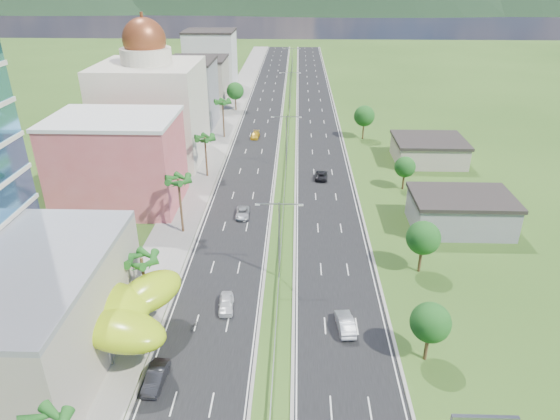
# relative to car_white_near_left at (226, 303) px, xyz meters

# --- Properties ---
(ground) EXTENTS (500.00, 500.00, 0.00)m
(ground) POSITION_rel_car_white_near_left_xyz_m (6.18, -2.82, -0.78)
(ground) COLOR #2D5119
(ground) RESTS_ON ground
(road_left) EXTENTS (11.00, 260.00, 0.04)m
(road_left) POSITION_rel_car_white_near_left_xyz_m (-1.32, 87.18, -0.76)
(road_left) COLOR black
(road_left) RESTS_ON ground
(road_right) EXTENTS (11.00, 260.00, 0.04)m
(road_right) POSITION_rel_car_white_near_left_xyz_m (13.68, 87.18, -0.76)
(road_right) COLOR black
(road_right) RESTS_ON ground
(sidewalk_left) EXTENTS (7.00, 260.00, 0.12)m
(sidewalk_left) POSITION_rel_car_white_near_left_xyz_m (-10.82, 87.18, -0.72)
(sidewalk_left) COLOR gray
(sidewalk_left) RESTS_ON ground
(median_guardrail) EXTENTS (0.10, 216.06, 0.76)m
(median_guardrail) POSITION_rel_car_white_near_left_xyz_m (6.18, 69.17, -0.16)
(median_guardrail) COLOR gray
(median_guardrail) RESTS_ON ground
(streetlight_median_b) EXTENTS (6.04, 0.25, 11.00)m
(streetlight_median_b) POSITION_rel_car_white_near_left_xyz_m (6.18, 7.18, 5.97)
(streetlight_median_b) COLOR gray
(streetlight_median_b) RESTS_ON ground
(streetlight_median_c) EXTENTS (6.04, 0.25, 11.00)m
(streetlight_median_c) POSITION_rel_car_white_near_left_xyz_m (6.18, 47.18, 5.97)
(streetlight_median_c) COLOR gray
(streetlight_median_c) RESTS_ON ground
(streetlight_median_d) EXTENTS (6.04, 0.25, 11.00)m
(streetlight_median_d) POSITION_rel_car_white_near_left_xyz_m (6.18, 92.18, 5.97)
(streetlight_median_d) COLOR gray
(streetlight_median_d) RESTS_ON ground
(streetlight_median_e) EXTENTS (6.04, 0.25, 11.00)m
(streetlight_median_e) POSITION_rel_car_white_near_left_xyz_m (6.18, 137.18, 5.97)
(streetlight_median_e) COLOR gray
(streetlight_median_e) RESTS_ON ground
(lime_canopy) EXTENTS (18.00, 15.00, 7.40)m
(lime_canopy) POSITION_rel_car_white_near_left_xyz_m (-13.81, -6.82, 4.21)
(lime_canopy) COLOR #A2C613
(lime_canopy) RESTS_ON ground
(pink_shophouse) EXTENTS (20.00, 15.00, 15.00)m
(pink_shophouse) POSITION_rel_car_white_near_left_xyz_m (-21.82, 29.18, 6.72)
(pink_shophouse) COLOR #C85256
(pink_shophouse) RESTS_ON ground
(domed_building) EXTENTS (20.00, 20.00, 28.70)m
(domed_building) POSITION_rel_car_white_near_left_xyz_m (-21.82, 52.18, 10.57)
(domed_building) COLOR beige
(domed_building) RESTS_ON ground
(midrise_grey) EXTENTS (16.00, 15.00, 16.00)m
(midrise_grey) POSITION_rel_car_white_near_left_xyz_m (-20.82, 77.18, 7.22)
(midrise_grey) COLOR gray
(midrise_grey) RESTS_ON ground
(midrise_beige) EXTENTS (16.00, 15.00, 13.00)m
(midrise_beige) POSITION_rel_car_white_near_left_xyz_m (-20.82, 99.18, 5.72)
(midrise_beige) COLOR #AAA08C
(midrise_beige) RESTS_ON ground
(midrise_white) EXTENTS (16.00, 15.00, 18.00)m
(midrise_white) POSITION_rel_car_white_near_left_xyz_m (-20.82, 122.18, 8.22)
(midrise_white) COLOR silver
(midrise_white) RESTS_ON ground
(shed_near) EXTENTS (15.00, 10.00, 5.00)m
(shed_near) POSITION_rel_car_white_near_left_xyz_m (34.18, 22.18, 1.72)
(shed_near) COLOR gray
(shed_near) RESTS_ON ground
(shed_far) EXTENTS (14.00, 12.00, 4.40)m
(shed_far) POSITION_rel_car_white_near_left_xyz_m (36.18, 52.18, 1.42)
(shed_far) COLOR #AAA08C
(shed_far) RESTS_ON ground
(palm_tree_b) EXTENTS (3.60, 3.60, 8.10)m
(palm_tree_b) POSITION_rel_car_white_near_left_xyz_m (-9.32, -0.82, 6.28)
(palm_tree_b) COLOR #47301C
(palm_tree_b) RESTS_ON ground
(palm_tree_c) EXTENTS (3.60, 3.60, 9.60)m
(palm_tree_c) POSITION_rel_car_white_near_left_xyz_m (-9.32, 19.18, 7.72)
(palm_tree_c) COLOR #47301C
(palm_tree_c) RESTS_ON ground
(palm_tree_d) EXTENTS (3.60, 3.60, 8.60)m
(palm_tree_d) POSITION_rel_car_white_near_left_xyz_m (-9.32, 42.18, 6.76)
(palm_tree_d) COLOR #47301C
(palm_tree_d) RESTS_ON ground
(palm_tree_e) EXTENTS (3.60, 3.60, 9.40)m
(palm_tree_e) POSITION_rel_car_white_near_left_xyz_m (-9.32, 67.18, 7.53)
(palm_tree_e) COLOR #47301C
(palm_tree_e) RESTS_ON ground
(leafy_tree_lfar) EXTENTS (4.90, 4.90, 8.05)m
(leafy_tree_lfar) POSITION_rel_car_white_near_left_xyz_m (-9.32, 92.18, 4.80)
(leafy_tree_lfar) COLOR #47301C
(leafy_tree_lfar) RESTS_ON ground
(leafy_tree_ra) EXTENTS (4.20, 4.20, 6.90)m
(leafy_tree_ra) POSITION_rel_car_white_near_left_xyz_m (22.18, -7.82, 3.99)
(leafy_tree_ra) COLOR #47301C
(leafy_tree_ra) RESTS_ON ground
(leafy_tree_rb) EXTENTS (4.55, 4.55, 7.47)m
(leafy_tree_rb) POSITION_rel_car_white_near_left_xyz_m (25.18, 9.18, 4.40)
(leafy_tree_rb) COLOR #47301C
(leafy_tree_rb) RESTS_ON ground
(leafy_tree_rc) EXTENTS (3.85, 3.85, 6.33)m
(leafy_tree_rc) POSITION_rel_car_white_near_left_xyz_m (28.18, 37.18, 3.59)
(leafy_tree_rc) COLOR #47301C
(leafy_tree_rc) RESTS_ON ground
(leafy_tree_rd) EXTENTS (4.90, 4.90, 8.05)m
(leafy_tree_rd) POSITION_rel_car_white_near_left_xyz_m (24.18, 67.18, 4.80)
(leafy_tree_rd) COLOR #47301C
(leafy_tree_rd) RESTS_ON ground
(mountain_ridge) EXTENTS (860.00, 140.00, 90.00)m
(mountain_ridge) POSITION_rel_car_white_near_left_xyz_m (66.18, 447.18, -0.78)
(mountain_ridge) COLOR black
(mountain_ridge) RESTS_ON ground
(car_white_near_left) EXTENTS (2.13, 4.49, 1.48)m
(car_white_near_left) POSITION_rel_car_white_near_left_xyz_m (0.00, 0.00, 0.00)
(car_white_near_left) COLOR white
(car_white_near_left) RESTS_ON road_left
(car_dark_left) EXTENTS (1.94, 4.93, 1.60)m
(car_dark_left) POSITION_rel_car_white_near_left_xyz_m (-5.39, -12.28, 0.06)
(car_dark_left) COLOR black
(car_dark_left) RESTS_ON road_left
(car_silver_mid_left) EXTENTS (2.32, 4.73, 1.29)m
(car_silver_mid_left) POSITION_rel_car_white_near_left_xyz_m (-0.53, 24.80, -0.10)
(car_silver_mid_left) COLOR #A6A9AE
(car_silver_mid_left) RESTS_ON road_left
(car_yellow_far_left) EXTENTS (2.19, 4.72, 1.33)m
(car_yellow_far_left) POSITION_rel_car_white_near_left_xyz_m (-1.75, 66.87, -0.08)
(car_yellow_far_left) COLOR gold
(car_yellow_far_left) RESTS_ON road_left
(car_silver_right) EXTENTS (2.22, 5.12, 1.64)m
(car_silver_right) POSITION_rel_car_white_near_left_xyz_m (14.11, -3.32, 0.08)
(car_silver_right) COLOR #B7B9C0
(car_silver_right) RESTS_ON road_right
(car_dark_far_right) EXTENTS (2.72, 5.15, 1.38)m
(car_dark_far_right) POSITION_rel_car_white_near_left_xyz_m (13.19, 41.77, -0.05)
(car_dark_far_right) COLOR black
(car_dark_far_right) RESTS_ON road_right
(motorcycle) EXTENTS (0.78, 1.76, 1.08)m
(motorcycle) POSITION_rel_car_white_near_left_xyz_m (-3.14, -3.86, -0.20)
(motorcycle) COLOR black
(motorcycle) RESTS_ON road_left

